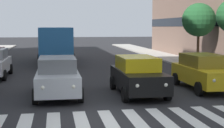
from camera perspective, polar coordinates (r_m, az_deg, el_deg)
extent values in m
plane|color=#262628|center=(11.16, -0.47, -9.62)|extent=(180.00, 180.00, 0.00)
cube|color=silver|center=(12.24, 16.59, -8.43)|extent=(0.45, 2.80, 0.01)
cube|color=silver|center=(11.88, 12.65, -8.77)|extent=(0.45, 2.80, 0.01)
cube|color=silver|center=(11.57, 8.47, -9.08)|extent=(0.45, 2.80, 0.01)
cube|color=silver|center=(11.33, 4.08, -9.36)|extent=(0.45, 2.80, 0.01)
cube|color=silver|center=(11.16, -0.47, -9.60)|extent=(0.45, 2.80, 0.01)
cube|color=silver|center=(11.06, -5.15, -9.77)|extent=(0.45, 2.80, 0.01)
cube|color=silver|center=(11.03, -9.89, -9.89)|extent=(0.45, 2.80, 0.01)
cube|color=silver|center=(11.07, -14.62, -9.94)|extent=(0.45, 2.80, 0.01)
cube|color=gold|center=(17.09, 15.35, -1.79)|extent=(1.80, 4.40, 0.80)
cube|color=olive|center=(17.19, 15.13, 0.62)|extent=(1.58, 2.46, 0.60)
cylinder|color=black|center=(15.48, 14.54, -4.09)|extent=(0.22, 0.64, 0.64)
cylinder|color=black|center=(18.83, 15.93, -2.30)|extent=(0.22, 0.64, 0.64)
cylinder|color=black|center=(18.13, 10.79, -2.49)|extent=(0.22, 0.64, 0.64)
sphere|color=white|center=(14.91, 16.83, -2.68)|extent=(0.18, 0.18, 0.18)
cube|color=black|center=(15.28, 4.42, -2.52)|extent=(1.80, 4.40, 0.80)
cube|color=yellow|center=(15.38, 4.26, 0.17)|extent=(1.58, 2.46, 0.60)
cylinder|color=black|center=(14.24, 9.36, -4.88)|extent=(0.22, 0.64, 0.64)
cylinder|color=black|center=(13.76, 2.23, -5.19)|extent=(0.22, 0.64, 0.64)
cylinder|color=black|center=(16.96, 6.17, -3.02)|extent=(0.22, 0.64, 0.64)
cylinder|color=black|center=(16.57, 0.16, -3.21)|extent=(0.22, 0.64, 0.64)
sphere|color=white|center=(13.40, 9.06, -3.49)|extent=(0.18, 0.18, 0.18)
sphere|color=white|center=(13.07, 4.26, -3.67)|extent=(0.18, 0.18, 0.18)
cube|color=#B2B7BC|center=(15.05, -9.19, -2.72)|extent=(1.80, 4.40, 0.80)
cube|color=slate|center=(15.16, -9.24, 0.01)|extent=(1.58, 2.46, 0.60)
cylinder|color=black|center=(13.73, -5.33, -5.24)|extent=(0.22, 0.64, 0.64)
cylinder|color=black|center=(13.72, -12.88, -5.38)|extent=(0.22, 0.64, 0.64)
cylinder|color=black|center=(16.58, -6.10, -3.24)|extent=(0.22, 0.64, 0.64)
cylinder|color=black|center=(16.57, -12.33, -3.36)|extent=(0.22, 0.64, 0.64)
sphere|color=white|center=(12.93, -6.55, -3.80)|extent=(0.18, 0.18, 0.18)
sphere|color=white|center=(12.92, -11.67, -3.90)|extent=(0.18, 0.18, 0.18)
cylinder|color=black|center=(21.12, -18.37, -1.46)|extent=(0.22, 0.64, 0.64)
cylinder|color=black|center=(23.97, -17.33, -0.53)|extent=(0.22, 0.64, 0.64)
cylinder|color=black|center=(20.08, -17.80, -1.83)|extent=(0.22, 0.64, 0.64)
cylinder|color=black|center=(22.93, -16.78, -0.82)|extent=(0.22, 0.64, 0.64)
cube|color=#286BAD|center=(29.68, -9.49, 3.71)|extent=(2.50, 10.50, 2.50)
cube|color=black|center=(29.67, -9.50, 4.77)|extent=(2.52, 9.87, 0.80)
cylinder|color=black|center=(26.14, -6.66, 0.66)|extent=(0.28, 1.00, 1.00)
cylinder|color=black|center=(26.13, -12.14, 0.56)|extent=(0.28, 1.00, 1.00)
cylinder|color=black|center=(32.93, -7.29, 1.81)|extent=(0.28, 1.00, 1.00)
cylinder|color=black|center=(32.93, -11.64, 1.73)|extent=(0.28, 1.00, 1.00)
cylinder|color=#513823|center=(27.13, 14.34, 2.79)|extent=(0.20, 0.20, 2.66)
sphere|color=#235B2D|center=(27.09, 14.47, 7.25)|extent=(2.59, 2.59, 2.59)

